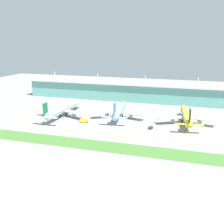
# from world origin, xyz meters

# --- Properties ---
(ground_plane) EXTENTS (600.00, 600.00, 0.00)m
(ground_plane) POSITION_xyz_m (0.00, 0.00, 0.00)
(ground_plane) COLOR gray
(terminal_building) EXTENTS (288.00, 34.00, 29.89)m
(terminal_building) POSITION_xyz_m (-0.00, 112.42, 10.65)
(terminal_building) COLOR #5B9E93
(terminal_building) RESTS_ON ground
(airliner_near) EXTENTS (48.80, 70.43, 18.90)m
(airliner_near) POSITION_xyz_m (-58.64, 24.51, 6.46)
(airliner_near) COLOR silver
(airliner_near) RESTS_ON ground
(airliner_middle) EXTENTS (48.35, 59.93, 18.90)m
(airliner_middle) POSITION_xyz_m (-8.94, 34.81, 6.44)
(airliner_middle) COLOR #9ED1EA
(airliner_middle) RESTS_ON ground
(airliner_far) EXTENTS (48.36, 62.44, 18.90)m
(airliner_far) POSITION_xyz_m (49.02, 34.64, 6.45)
(airliner_far) COLOR yellow
(airliner_far) RESTS_ON ground
(taxiway_stripe_west) EXTENTS (28.00, 0.70, 0.04)m
(taxiway_stripe_west) POSITION_xyz_m (-71.00, -13.16, 0.02)
(taxiway_stripe_west) COLOR yellow
(taxiway_stripe_west) RESTS_ON ground
(taxiway_stripe_mid_west) EXTENTS (28.00, 0.70, 0.04)m
(taxiway_stripe_mid_west) POSITION_xyz_m (-37.00, -13.16, 0.02)
(taxiway_stripe_mid_west) COLOR yellow
(taxiway_stripe_mid_west) RESTS_ON ground
(taxiway_stripe_centre) EXTENTS (28.00, 0.70, 0.04)m
(taxiway_stripe_centre) POSITION_xyz_m (-3.00, -13.16, 0.02)
(taxiway_stripe_centre) COLOR yellow
(taxiway_stripe_centre) RESTS_ON ground
(taxiway_stripe_mid_east) EXTENTS (28.00, 0.70, 0.04)m
(taxiway_stripe_mid_east) POSITION_xyz_m (31.00, -13.16, 0.02)
(taxiway_stripe_mid_east) COLOR yellow
(taxiway_stripe_mid_east) RESTS_ON ground
(taxiway_stripe_east) EXTENTS (28.00, 0.70, 0.04)m
(taxiway_stripe_east) POSITION_xyz_m (65.00, -13.16, 0.02)
(taxiway_stripe_east) COLOR yellow
(taxiway_stripe_east) RESTS_ON ground
(grass_verge) EXTENTS (300.00, 18.00, 0.10)m
(grass_verge) POSITION_xyz_m (0.00, -34.39, 0.05)
(grass_verge) COLOR #477A33
(grass_verge) RESTS_ON ground
(fuel_truck) EXTENTS (7.66, 4.87, 4.95)m
(fuel_truck) POSITION_xyz_m (-32.59, 11.45, 2.26)
(fuel_truck) COLOR gold
(fuel_truck) RESTS_ON ground
(pushback_tug) EXTENTS (3.37, 4.84, 1.85)m
(pushback_tug) POSITION_xyz_m (23.56, 11.49, 1.10)
(pushback_tug) COLOR #333842
(pushback_tug) RESTS_ON ground
(baggage_cart) EXTENTS (3.03, 4.00, 2.48)m
(baggage_cart) POSITION_xyz_m (-37.71, 17.59, 1.26)
(baggage_cart) COLOR silver
(baggage_cart) RESTS_ON ground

